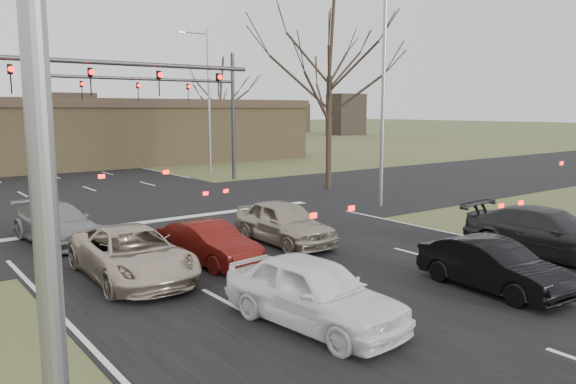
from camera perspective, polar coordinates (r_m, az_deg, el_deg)
name	(u,v)px	position (r m, az deg, el deg)	size (l,w,h in m)	color
ground	(425,307)	(13.50, 13.71, -11.30)	(360.00, 360.00, 0.00)	#464E29
road_cross	(155,212)	(25.42, -13.40, -1.97)	(200.00, 14.00, 0.02)	black
building	(56,133)	(47.53, -22.53, 5.58)	(42.40, 10.40, 5.30)	olive
mast_arm_near	(31,92)	(21.50, -24.68, 9.19)	(12.12, 0.24, 8.00)	#383A3D
mast_arm_far	(193,100)	(34.91, -9.62, 9.16)	(11.12, 0.24, 8.00)	#383A3D
streetlight_right_near	(381,85)	(25.99, 9.39, 10.71)	(2.34, 0.25, 10.00)	gray
streetlight_right_far	(207,93)	(39.93, -8.27, 9.90)	(2.34, 0.25, 10.00)	gray
tree_right_near	(330,28)	(32.12, 4.28, 16.27)	(6.90, 6.90, 11.50)	black
tree_right_far	(219,80)	(49.74, -6.99, 11.20)	(5.40, 5.40, 9.00)	black
car_silver_suv	(132,254)	(15.58, -15.57, -6.07)	(2.28, 4.94, 1.37)	#BCAB98
car_white_sedan	(314,292)	(11.87, 2.62, -10.09)	(1.73, 4.30, 1.47)	white
car_black_hatch	(493,266)	(14.98, 20.08, -7.04)	(1.35, 3.88, 1.28)	black
car_charcoal_sedan	(549,233)	(18.91, 24.98, -3.83)	(2.09, 5.14, 1.49)	black
car_grey_ahead	(57,224)	(20.57, -22.43, -2.99)	(1.83, 4.51, 1.31)	gray
car_red_ahead	(209,243)	(16.61, -8.05, -5.18)	(1.31, 3.74, 1.23)	#4F0E0B
car_silver_ahead	(284,222)	(18.88, -0.43, -3.10)	(1.72, 4.28, 1.46)	#A99D88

